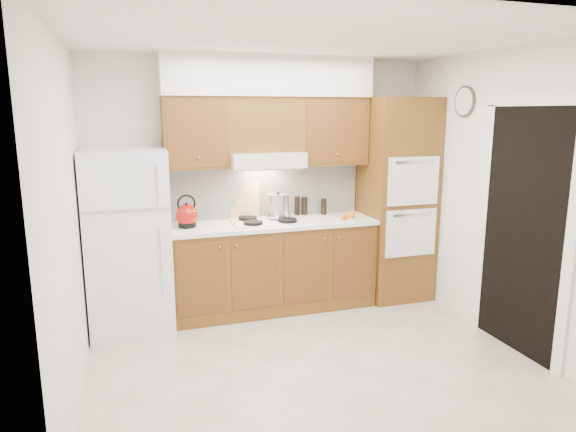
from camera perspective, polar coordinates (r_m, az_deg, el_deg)
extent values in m
plane|color=#B7B0A0|center=(4.52, 2.39, -15.53)|extent=(3.60, 3.60, 0.00)
plane|color=white|center=(4.06, 2.72, 19.23)|extent=(3.60, 3.60, 0.00)
cube|color=white|center=(5.51, -2.87, 3.65)|extent=(3.60, 0.02, 2.60)
cube|color=white|center=(3.87, -23.34, -0.68)|extent=(0.02, 3.00, 2.60)
cube|color=white|center=(5.00, 22.28, 1.99)|extent=(0.02, 3.00, 2.60)
cube|color=white|center=(5.06, -17.32, -2.67)|extent=(0.75, 0.72, 1.72)
cube|color=brown|center=(5.42, -1.70, -5.70)|extent=(2.11, 0.60, 0.90)
cube|color=white|center=(5.29, -1.70, -0.86)|extent=(2.13, 0.62, 0.04)
cube|color=white|center=(5.51, -2.57, 2.82)|extent=(2.11, 0.03, 0.56)
cube|color=brown|center=(5.78, 11.93, 1.79)|extent=(0.70, 0.65, 2.20)
cube|color=brown|center=(5.16, -10.25, 9.08)|extent=(0.63, 0.33, 0.70)
cube|color=brown|center=(5.53, 4.79, 9.38)|extent=(0.73, 0.33, 0.70)
cube|color=silver|center=(5.25, -2.53, 6.29)|extent=(0.75, 0.45, 0.15)
cube|color=brown|center=(5.29, -2.74, 10.12)|extent=(0.75, 0.33, 0.55)
cube|color=silver|center=(5.30, -2.21, 15.27)|extent=(2.13, 0.36, 0.40)
cube|color=white|center=(5.29, -2.29, -0.58)|extent=(0.74, 0.50, 0.01)
cube|color=black|center=(4.78, 24.61, -1.66)|extent=(0.02, 0.90, 2.10)
cylinder|color=#3F3833|center=(5.37, 19.04, 11.94)|extent=(0.02, 0.30, 0.30)
sphere|color=maroon|center=(5.11, -11.18, 0.06)|extent=(0.22, 0.22, 0.22)
cube|color=tan|center=(5.44, -4.79, 1.81)|extent=(0.31, 0.19, 0.39)
cylinder|color=silver|center=(5.34, -1.11, 1.11)|extent=(0.29, 0.29, 0.24)
cylinder|color=black|center=(5.61, 1.02, 1.14)|extent=(0.07, 0.07, 0.21)
cylinder|color=black|center=(5.64, 1.84, 1.14)|extent=(0.06, 0.06, 0.20)
cylinder|color=black|center=(5.66, 3.99, 1.05)|extent=(0.07, 0.07, 0.18)
sphere|color=#D95C0B|center=(5.40, 6.25, -0.04)|extent=(0.10, 0.10, 0.07)
sphere|color=orange|center=(5.50, 7.05, 0.20)|extent=(0.10, 0.10, 0.08)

